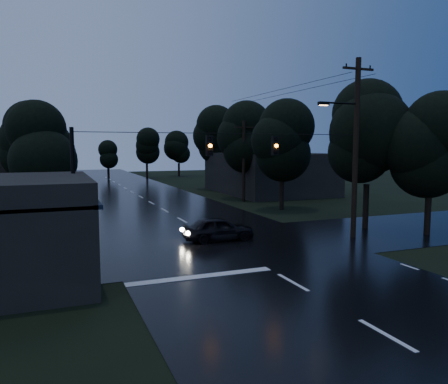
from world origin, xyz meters
TOP-DOWN VIEW (x-y plane):
  - ground at (0.00, 0.00)m, footprint 160.00×160.00m
  - main_road at (0.00, 30.00)m, footprint 12.00×120.00m
  - cross_street at (0.00, 12.00)m, footprint 60.00×9.00m
  - building_far_right at (14.00, 34.00)m, footprint 10.00×14.00m
  - utility_pole_main at (7.41, 11.00)m, footprint 3.50×0.30m
  - utility_pole_far at (8.30, 28.00)m, footprint 2.00×0.30m
  - anchor_pole_left at (-7.50, 11.00)m, footprint 0.18×0.18m
  - span_signals at (0.56, 10.99)m, footprint 15.00×0.37m
  - tree_corner_near at (10.00, 13.00)m, footprint 4.48×4.48m
  - tree_corner_far at (12.00, 10.00)m, footprint 3.92×3.92m
  - tree_left_a at (-9.00, 22.00)m, footprint 3.92×3.92m
  - tree_left_b at (-9.60, 30.00)m, footprint 4.20×4.20m
  - tree_left_c at (-10.20, 40.00)m, footprint 4.48×4.48m
  - tree_right_a at (9.00, 22.00)m, footprint 4.20×4.20m
  - tree_right_b at (9.60, 30.00)m, footprint 4.48×4.48m
  - tree_right_c at (10.20, 40.00)m, footprint 4.76×4.76m
  - car at (0.04, 13.03)m, footprint 3.97×1.74m

SIDE VIEW (x-z plane):
  - ground at x=0.00m, z-range 0.00..0.00m
  - main_road at x=0.00m, z-range -0.01..0.01m
  - cross_street at x=0.00m, z-range -0.01..0.01m
  - car at x=0.04m, z-range 0.00..1.33m
  - building_far_right at x=14.00m, z-range 0.00..4.40m
  - anchor_pole_left at x=-7.50m, z-range 0.00..6.00m
  - utility_pole_far at x=8.30m, z-range 0.13..7.63m
  - tree_corner_far at x=12.00m, z-range 1.11..9.37m
  - tree_left_a at x=-9.00m, z-range 1.11..9.37m
  - span_signals at x=0.56m, z-range 4.69..5.80m
  - utility_pole_main at x=7.41m, z-range 0.26..10.26m
  - tree_left_b at x=-9.60m, z-range 1.19..10.04m
  - tree_right_a at x=9.00m, z-range 1.19..10.04m
  - tree_corner_near at x=10.00m, z-range 1.27..10.71m
  - tree_left_c at x=-10.20m, z-range 1.27..10.71m
  - tree_right_b at x=9.60m, z-range 1.27..10.71m
  - tree_right_c at x=10.20m, z-range 1.35..11.38m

